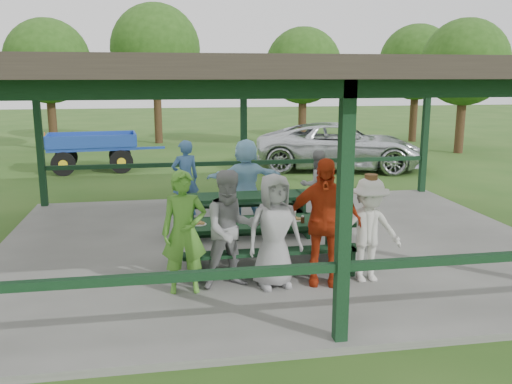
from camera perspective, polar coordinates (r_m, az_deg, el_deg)
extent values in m
plane|color=#284F18|center=(10.11, 1.94, -5.90)|extent=(90.00, 90.00, 0.00)
cube|color=slate|center=(10.09, 1.94, -5.63)|extent=(10.00, 8.00, 0.10)
cube|color=black|center=(6.14, 9.23, -2.49)|extent=(0.15, 0.15, 3.00)
cube|color=black|center=(13.60, -21.81, 4.83)|extent=(0.15, 0.15, 3.00)
cube|color=black|center=(13.44, -1.30, 5.62)|extent=(0.15, 0.15, 3.00)
cube|color=black|center=(14.92, 17.35, 5.72)|extent=(0.15, 0.15, 3.00)
cube|color=black|center=(6.02, -13.44, -8.98)|extent=(4.65, 0.10, 0.10)
cube|color=black|center=(13.39, -11.52, 2.75)|extent=(4.65, 0.10, 0.10)
cube|color=black|center=(14.07, 8.44, 3.32)|extent=(4.65, 0.10, 0.10)
cube|color=black|center=(5.94, 9.70, 10.68)|extent=(9.80, 0.15, 0.20)
cube|color=black|center=(13.35, -1.33, 11.60)|extent=(9.80, 0.15, 0.20)
cube|color=#2E2621|center=(9.61, 2.08, 12.67)|extent=(10.60, 8.60, 0.24)
cube|color=black|center=(8.68, 1.25, -3.31)|extent=(2.78, 0.75, 0.06)
cube|color=black|center=(8.24, 1.98, -6.30)|extent=(2.78, 0.28, 0.05)
cube|color=black|center=(9.28, 0.59, -4.16)|extent=(2.78, 0.28, 0.05)
cube|color=black|center=(8.64, -6.70, -5.86)|extent=(0.06, 0.70, 0.75)
cube|color=black|center=(9.08, 8.78, -5.02)|extent=(0.06, 0.70, 0.75)
cube|color=black|center=(8.69, -6.67, -6.80)|extent=(0.06, 1.39, 0.45)
cube|color=black|center=(9.12, 8.75, -5.92)|extent=(0.06, 1.39, 0.45)
cube|color=black|center=(10.58, -1.01, -0.46)|extent=(2.53, 0.75, 0.06)
cube|color=black|center=(10.12, -0.52, -2.77)|extent=(2.53, 0.28, 0.05)
cube|color=black|center=(11.19, -1.44, -1.32)|extent=(2.53, 0.28, 0.05)
cube|color=black|center=(10.56, -6.82, -2.51)|extent=(0.06, 0.70, 0.75)
cube|color=black|center=(10.88, 4.65, -2.02)|extent=(0.06, 0.70, 0.75)
cube|color=black|center=(10.60, -6.80, -3.29)|extent=(0.06, 1.39, 0.45)
cube|color=black|center=(10.91, 4.64, -2.79)|extent=(0.06, 1.39, 0.45)
cylinder|color=white|center=(8.53, -5.98, -3.39)|extent=(0.22, 0.22, 0.01)
torus|color=olive|center=(8.51, -6.25, -3.29)|extent=(0.10, 0.10, 0.03)
torus|color=olive|center=(8.51, -5.71, -3.27)|extent=(0.10, 0.10, 0.03)
torus|color=olive|center=(8.57, -6.01, -3.17)|extent=(0.10, 0.10, 0.03)
cylinder|color=white|center=(8.61, -0.97, -3.18)|extent=(0.22, 0.22, 0.01)
torus|color=olive|center=(8.58, -1.22, -3.09)|extent=(0.10, 0.10, 0.03)
torus|color=olive|center=(8.59, -0.69, -3.06)|extent=(0.10, 0.10, 0.03)
torus|color=olive|center=(8.65, -1.02, -2.96)|extent=(0.10, 0.10, 0.03)
cylinder|color=white|center=(8.76, 4.19, -2.94)|extent=(0.22, 0.22, 0.01)
torus|color=olive|center=(8.73, 3.96, -2.85)|extent=(0.10, 0.10, 0.03)
torus|color=olive|center=(8.75, 4.47, -2.82)|extent=(0.10, 0.10, 0.03)
torus|color=olive|center=(8.80, 4.12, -2.73)|extent=(0.10, 0.10, 0.03)
cylinder|color=white|center=(8.92, 7.80, -2.75)|extent=(0.22, 0.22, 0.01)
torus|color=olive|center=(8.88, 7.60, -2.66)|extent=(0.10, 0.10, 0.03)
torus|color=olive|center=(8.91, 8.09, -2.64)|extent=(0.10, 0.10, 0.03)
torus|color=olive|center=(8.95, 7.72, -2.55)|extent=(0.10, 0.10, 0.03)
cylinder|color=#381E0F|center=(8.45, 0.14, -3.17)|extent=(0.06, 0.06, 0.10)
cylinder|color=#381E0F|center=(8.53, 2.81, -3.04)|extent=(0.06, 0.06, 0.10)
cylinder|color=#381E0F|center=(8.53, 3.00, -3.04)|extent=(0.06, 0.06, 0.10)
cylinder|color=#381E0F|center=(8.60, 4.93, -2.94)|extent=(0.06, 0.06, 0.10)
cylinder|color=#381E0F|center=(8.70, 7.28, -2.82)|extent=(0.06, 0.06, 0.10)
cone|color=white|center=(8.74, -4.28, -2.69)|extent=(0.09, 0.09, 0.10)
cone|color=white|center=(8.90, 2.83, -2.39)|extent=(0.09, 0.09, 0.10)
cone|color=white|center=(8.91, 3.09, -2.37)|extent=(0.09, 0.09, 0.10)
cone|color=white|center=(8.94, 3.96, -2.33)|extent=(0.09, 0.09, 0.10)
imported|color=#4F922D|center=(7.70, -7.57, -4.22)|extent=(0.65, 0.44, 1.76)
imported|color=gray|center=(7.82, -2.64, -3.96)|extent=(0.94, 0.79, 1.73)
imported|color=#969698|center=(7.84, 1.95, -4.11)|extent=(0.90, 0.66, 1.68)
imported|color=#AA2D10|center=(7.98, 7.09, -3.11)|extent=(1.19, 0.73, 1.89)
imported|color=silver|center=(8.23, 11.78, -3.95)|extent=(1.04, 0.62, 1.58)
cylinder|color=brown|center=(8.06, 12.00, 1.03)|extent=(0.33, 0.33, 0.02)
cylinder|color=brown|center=(8.05, 12.02, 1.45)|extent=(0.20, 0.20, 0.11)
imported|color=#9BD1F1|center=(11.39, -1.07, 1.26)|extent=(1.67, 0.69, 1.76)
imported|color=#3A6297|center=(11.94, -7.45, 1.46)|extent=(0.69, 0.55, 1.67)
imported|color=gray|center=(11.64, 6.38, 0.75)|extent=(0.80, 0.67, 1.49)
imported|color=silver|center=(18.64, 8.87, 4.79)|extent=(6.13, 4.00, 1.57)
cube|color=#1B3D99|center=(18.89, -16.85, 4.56)|extent=(2.92, 1.67, 0.12)
cube|color=#1B3D99|center=(18.17, -16.94, 5.06)|extent=(2.79, 0.34, 0.40)
cube|color=#1B3D99|center=(19.56, -16.86, 5.54)|extent=(2.79, 0.34, 0.40)
cube|color=#1B3D99|center=(18.95, -21.14, 5.04)|extent=(0.20, 1.40, 0.40)
cube|color=#1B3D99|center=(18.88, -12.64, 5.54)|extent=(0.20, 1.40, 0.40)
cylinder|color=black|center=(18.25, -19.63, 2.79)|extent=(0.77, 0.25, 0.76)
cylinder|color=yellow|center=(18.25, -19.63, 2.79)|extent=(0.30, 0.25, 0.28)
cylinder|color=black|center=(19.73, -19.35, 3.47)|extent=(0.77, 0.25, 0.76)
cylinder|color=yellow|center=(19.73, -19.35, 3.47)|extent=(0.30, 0.25, 0.28)
cylinder|color=black|center=(18.21, -13.99, 3.11)|extent=(0.77, 0.25, 0.76)
cylinder|color=yellow|center=(18.21, -13.99, 3.11)|extent=(0.30, 0.25, 0.28)
cylinder|color=black|center=(19.69, -14.12, 3.77)|extent=(0.77, 0.25, 0.76)
cylinder|color=yellow|center=(19.69, -14.12, 3.77)|extent=(0.30, 0.25, 0.28)
cube|color=#1B3D99|center=(18.95, -11.08, 4.57)|extent=(1.00, 0.18, 0.08)
cone|color=#F2590C|center=(18.94, -21.31, 5.33)|extent=(0.06, 0.40, 0.40)
cylinder|color=#362215|center=(24.76, -20.67, 7.32)|extent=(0.36, 0.36, 2.73)
sphere|color=#224913|center=(24.70, -21.08, 12.75)|extent=(3.50, 3.50, 3.50)
cylinder|color=#362215|center=(26.00, -10.30, 8.59)|extent=(0.36, 0.36, 3.18)
sphere|color=#224913|center=(25.98, -10.54, 14.62)|extent=(4.07, 4.07, 4.07)
cylinder|color=#362215|center=(24.65, 4.90, 7.89)|extent=(0.36, 0.36, 2.61)
sphere|color=#224913|center=(24.59, 4.99, 13.12)|extent=(3.34, 3.34, 3.34)
cylinder|color=#362215|center=(23.77, 20.73, 7.08)|extent=(0.36, 0.36, 2.68)
sphere|color=#224913|center=(23.71, 21.16, 12.64)|extent=(3.44, 3.44, 3.44)
cylinder|color=#362215|center=(27.33, 16.26, 8.02)|extent=(0.36, 0.36, 2.75)
sphere|color=#224913|center=(27.28, 16.56, 12.97)|extent=(3.52, 3.52, 3.52)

